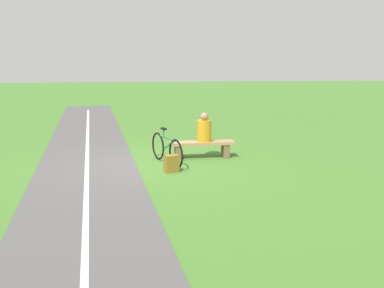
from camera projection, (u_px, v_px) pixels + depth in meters
name	position (u px, v px, depth m)	size (l,w,h in m)	color
ground_plane	(145.00, 164.00, 10.57)	(80.00, 80.00, 0.00)	#477A2D
paved_path	(86.00, 228.00, 6.57)	(2.37, 36.00, 0.02)	#565454
path_centre_line	(86.00, 227.00, 6.57)	(0.10, 32.00, 0.00)	silver
bench	(202.00, 147.00, 11.23)	(1.73, 0.46, 0.45)	#A88456
person_seated	(204.00, 129.00, 11.15)	(0.39, 0.39, 0.78)	orange
bicycle	(167.00, 149.00, 10.58)	(0.70, 1.68, 0.90)	black
backpack	(171.00, 164.00, 9.83)	(0.37, 0.32, 0.41)	olive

